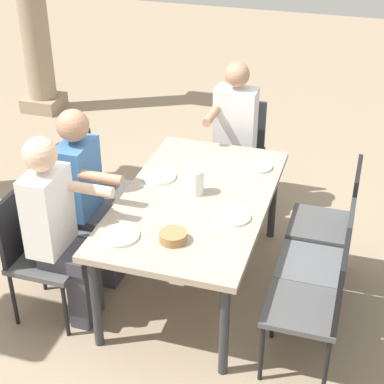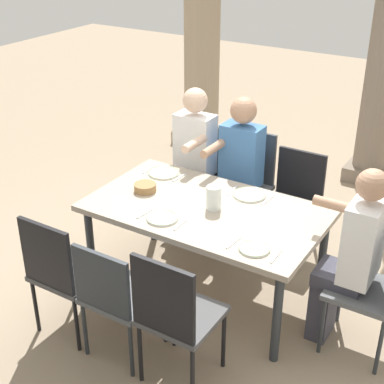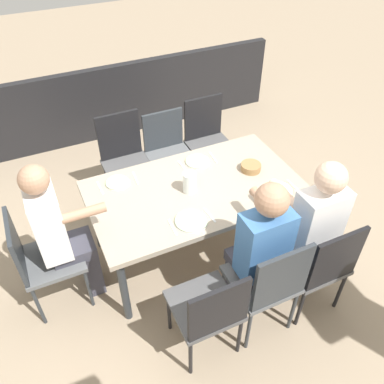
# 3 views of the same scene
# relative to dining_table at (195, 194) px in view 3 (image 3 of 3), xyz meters

# --- Properties ---
(ground_plane) EXTENTS (16.00, 16.00, 0.00)m
(ground_plane) POSITION_rel_dining_table_xyz_m (0.00, 0.00, -0.67)
(ground_plane) COLOR gray
(dining_table) EXTENTS (1.71, 0.99, 0.74)m
(dining_table) POSITION_rel_dining_table_xyz_m (0.00, 0.00, 0.00)
(dining_table) COLOR tan
(dining_table) RESTS_ON ground
(chair_west_north) EXTENTS (0.44, 0.44, 0.92)m
(chair_west_north) POSITION_rel_dining_table_xyz_m (-0.58, 0.92, -0.15)
(chair_west_north) COLOR #4F4F50
(chair_west_north) RESTS_ON ground
(chair_west_south) EXTENTS (0.44, 0.44, 0.93)m
(chair_west_south) POSITION_rel_dining_table_xyz_m (-0.58, -0.92, -0.14)
(chair_west_south) COLOR #4F4F50
(chair_west_south) RESTS_ON ground
(chair_mid_north) EXTENTS (0.44, 0.44, 0.97)m
(chair_mid_north) POSITION_rel_dining_table_xyz_m (-0.12, 0.92, -0.12)
(chair_mid_north) COLOR #5B5E61
(chair_mid_north) RESTS_ON ground
(chair_mid_south) EXTENTS (0.44, 0.44, 0.87)m
(chair_mid_south) POSITION_rel_dining_table_xyz_m (-0.12, -0.91, -0.17)
(chair_mid_south) COLOR #5B5E61
(chair_mid_south) RESTS_ON ground
(chair_east_north) EXTENTS (0.44, 0.44, 0.88)m
(chair_east_north) POSITION_rel_dining_table_xyz_m (0.33, 0.91, -0.17)
(chair_east_north) COLOR #4F4F50
(chair_east_north) RESTS_ON ground
(chair_east_south) EXTENTS (0.44, 0.44, 0.96)m
(chair_east_south) POSITION_rel_dining_table_xyz_m (0.33, -0.92, -0.12)
(chair_east_south) COLOR #4F4F50
(chair_east_south) RESTS_ON ground
(chair_head_east) EXTENTS (0.44, 0.44, 0.91)m
(chair_head_east) POSITION_rel_dining_table_xyz_m (1.28, 0.00, -0.15)
(chair_head_east) COLOR #5B5E61
(chair_head_east) RESTS_ON ground
(diner_woman_green) EXTENTS (0.35, 0.50, 1.33)m
(diner_woman_green) POSITION_rel_dining_table_xyz_m (-0.13, 0.74, 0.04)
(diner_woman_green) COLOR #3F3F4C
(diner_woman_green) RESTS_ON ground
(diner_man_white) EXTENTS (0.49, 0.35, 1.32)m
(diner_man_white) POSITION_rel_dining_table_xyz_m (1.08, 0.00, 0.03)
(diner_man_white) COLOR #3F3F4C
(diner_man_white) RESTS_ON ground
(diner_guest_third) EXTENTS (0.35, 0.50, 1.34)m
(diner_guest_third) POSITION_rel_dining_table_xyz_m (-0.57, 0.73, 0.05)
(diner_guest_third) COLOR #3F3F4C
(diner_guest_third) RESTS_ON ground
(patio_railing) EXTENTS (4.11, 0.10, 0.90)m
(patio_railing) POSITION_rel_dining_table_xyz_m (0.00, -2.23, -0.22)
(patio_railing) COLOR black
(patio_railing) RESTS_ON ground
(plate_0) EXTENTS (0.25, 0.25, 0.02)m
(plate_0) POSITION_rel_dining_table_xyz_m (-0.58, 0.31, 0.07)
(plate_0) COLOR white
(plate_0) RESTS_ON dining_table
(fork_0) EXTENTS (0.02, 0.17, 0.01)m
(fork_0) POSITION_rel_dining_table_xyz_m (-0.73, 0.31, 0.07)
(fork_0) COLOR silver
(fork_0) RESTS_ON dining_table
(spoon_0) EXTENTS (0.03, 0.17, 0.01)m
(spoon_0) POSITION_rel_dining_table_xyz_m (-0.43, 0.31, 0.07)
(spoon_0) COLOR silver
(spoon_0) RESTS_ON dining_table
(plate_1) EXTENTS (0.22, 0.22, 0.02)m
(plate_1) POSITION_rel_dining_table_xyz_m (-0.17, -0.31, 0.07)
(plate_1) COLOR white
(plate_1) RESTS_ON dining_table
(fork_1) EXTENTS (0.03, 0.17, 0.01)m
(fork_1) POSITION_rel_dining_table_xyz_m (-0.32, -0.31, 0.07)
(fork_1) COLOR silver
(fork_1) RESTS_ON dining_table
(spoon_1) EXTENTS (0.02, 0.17, 0.01)m
(spoon_1) POSITION_rel_dining_table_xyz_m (-0.02, -0.31, 0.07)
(spoon_1) COLOR silver
(spoon_1) RESTS_ON dining_table
(plate_2) EXTENTS (0.25, 0.25, 0.02)m
(plate_2) POSITION_rel_dining_table_xyz_m (0.19, 0.33, 0.07)
(plate_2) COLOR white
(plate_2) RESTS_ON dining_table
(fork_2) EXTENTS (0.03, 0.17, 0.01)m
(fork_2) POSITION_rel_dining_table_xyz_m (0.04, 0.33, 0.07)
(fork_2) COLOR silver
(fork_2) RESTS_ON dining_table
(spoon_2) EXTENTS (0.02, 0.17, 0.01)m
(spoon_2) POSITION_rel_dining_table_xyz_m (0.34, 0.33, 0.07)
(spoon_2) COLOR silver
(spoon_2) RESTS_ON dining_table
(plate_3) EXTENTS (0.20, 0.20, 0.02)m
(plate_3) POSITION_rel_dining_table_xyz_m (0.55, -0.32, 0.07)
(plate_3) COLOR white
(plate_3) RESTS_ON dining_table
(fork_3) EXTENTS (0.03, 0.17, 0.01)m
(fork_3) POSITION_rel_dining_table_xyz_m (0.40, -0.32, 0.07)
(fork_3) COLOR silver
(fork_3) RESTS_ON dining_table
(spoon_3) EXTENTS (0.02, 0.17, 0.01)m
(spoon_3) POSITION_rel_dining_table_xyz_m (0.70, -0.32, 0.07)
(spoon_3) COLOR silver
(spoon_3) RESTS_ON dining_table
(water_pitcher) EXTENTS (0.11, 0.11, 0.18)m
(water_pitcher) POSITION_rel_dining_table_xyz_m (0.06, 0.01, 0.14)
(water_pitcher) COLOR white
(water_pitcher) RESTS_ON dining_table
(bread_basket) EXTENTS (0.17, 0.17, 0.06)m
(bread_basket) POSITION_rel_dining_table_xyz_m (-0.53, -0.02, 0.10)
(bread_basket) COLOR #9E7547
(bread_basket) RESTS_ON dining_table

